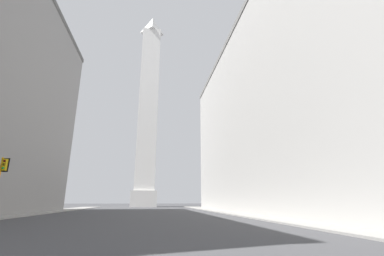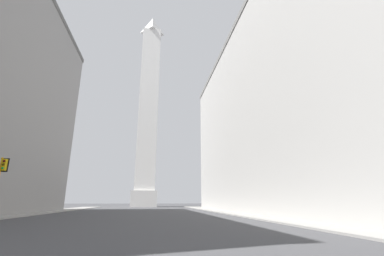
% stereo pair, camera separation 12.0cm
% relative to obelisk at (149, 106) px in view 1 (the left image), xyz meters
% --- Properties ---
extents(sidewalk_right, '(5.00, 101.02, 0.15)m').
position_rel_obelisk_xyz_m(sidewalk_right, '(15.06, -53.88, -34.27)').
color(sidewalk_right, gray).
rests_on(sidewalk_right, ground_plane).
extents(building_right, '(25.57, 60.27, 31.38)m').
position_rel_obelisk_xyz_m(building_right, '(27.82, -48.39, -18.64)').
color(building_right, '#B2AFAA').
rests_on(building_right, ground_plane).
extents(obelisk, '(8.14, 8.14, 71.17)m').
position_rel_obelisk_xyz_m(obelisk, '(0.00, 0.00, 0.00)').
color(obelisk, silver).
rests_on(obelisk, ground_plane).
extents(traffic_light_mid_left, '(0.78, 0.50, 5.84)m').
position_rel_obelisk_xyz_m(traffic_light_mid_left, '(-12.05, -59.60, -30.49)').
color(traffic_light_mid_left, orange).
rests_on(traffic_light_mid_left, ground_plane).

